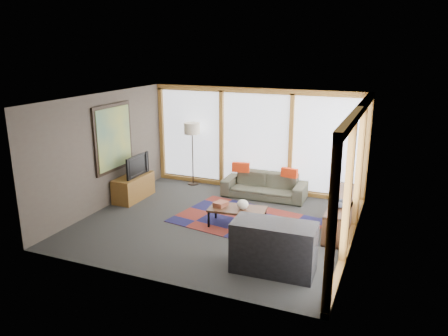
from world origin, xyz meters
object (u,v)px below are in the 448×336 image
at_px(sofa, 264,185).
at_px(coffee_table, 237,217).
at_px(floor_lamp, 193,154).
at_px(tv_console, 134,187).
at_px(bar_counter, 274,247).
at_px(television, 134,165).
at_px(bookshelf, 342,212).

xyz_separation_m(sofa, coffee_table, (0.02, -1.91, -0.10)).
bearing_deg(floor_lamp, tv_console, -116.92).
height_order(coffee_table, bar_counter, bar_counter).
height_order(coffee_table, tv_console, tv_console).
relative_size(sofa, bar_counter, 1.50).
xyz_separation_m(sofa, television, (-2.84, -1.30, 0.54)).
xyz_separation_m(bookshelf, television, (-4.85, -0.23, 0.55)).
relative_size(floor_lamp, bar_counter, 1.23).
distance_m(sofa, tv_console, 3.17).
relative_size(tv_console, bar_counter, 0.86).
bearing_deg(bar_counter, sofa, 107.47).
xyz_separation_m(sofa, bar_counter, (1.24, -3.43, 0.13)).
bearing_deg(television, tv_console, 136.10).
height_order(sofa, floor_lamp, floor_lamp).
distance_m(floor_lamp, coffee_table, 3.08).
relative_size(sofa, floor_lamp, 1.21).
height_order(floor_lamp, coffee_table, floor_lamp).
xyz_separation_m(floor_lamp, television, (-0.77, -1.55, 0.01)).
relative_size(bookshelf, television, 2.58).
bearing_deg(television, sofa, -65.65).
xyz_separation_m(coffee_table, bookshelf, (1.98, 0.84, 0.10)).
relative_size(coffee_table, tv_console, 1.00).
relative_size(coffee_table, television, 1.29).
relative_size(television, bar_counter, 0.66).
relative_size(bookshelf, tv_console, 2.00).
bearing_deg(sofa, floor_lamp, 171.45).
bearing_deg(sofa, bar_counter, -71.61).
height_order(tv_console, bar_counter, bar_counter).
relative_size(coffee_table, bar_counter, 0.86).
xyz_separation_m(bookshelf, tv_console, (-4.89, -0.27, 0.00)).
relative_size(floor_lamp, tv_console, 1.44).
relative_size(sofa, bookshelf, 0.87).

